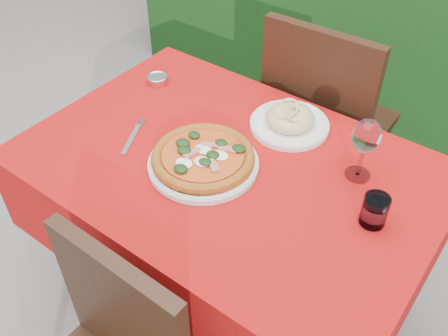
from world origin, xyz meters
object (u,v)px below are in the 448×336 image
Objects in this scene: chair_far at (323,117)px; fork at (131,139)px; water_glass at (374,212)px; pizza_plate at (203,159)px; wine_glass at (366,138)px; steel_ramekin at (158,80)px; pasta_plate at (290,121)px.

chair_far is 4.70× the size of fork.
pizza_plate is at bearing -169.55° from water_glass.
chair_far reaches higher than wine_glass.
chair_far is at bearing 126.47° from wine_glass.
pizza_plate is 1.67× the size of wine_glass.
wine_glass reaches higher than pizza_plate.
steel_ramekin is at bearing 38.25° from chair_far.
chair_far is at bearing 39.80° from steel_ramekin.
pasta_plate is at bearing 164.02° from wine_glass.
pasta_plate is (0.11, 0.32, -0.00)m from pizza_plate.
wine_glass reaches higher than fork.
steel_ramekin is (-0.82, 0.02, -0.13)m from wine_glass.
steel_ramekin is at bearing -173.52° from pasta_plate.
chair_far is 0.41m from pasta_plate.
water_glass is at bearing -10.33° from steel_ramekin.
wine_glass is (0.32, -0.44, 0.32)m from chair_far.
pizza_plate reaches higher than fork.
water_glass reaches higher than pizza_plate.
wine_glass reaches higher than water_glass.
fork is (-0.33, -0.72, 0.19)m from chair_far.
pasta_plate reaches higher than pizza_plate.
water_glass reaches higher than steel_ramekin.
wine_glass is 0.96× the size of fork.
water_glass is 0.95m from steel_ramekin.
fork is 0.34m from steel_ramekin.
pizza_plate is 0.50m from steel_ramekin.
water_glass is 0.46× the size of wine_glass.
steel_ramekin is at bearing 169.67° from water_glass.
steel_ramekin reaches higher than fork.
water_glass is at bearing -15.72° from fork.
fork is 2.96× the size of steel_ramekin.
steel_ramekin is at bearing 148.40° from pizza_plate.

